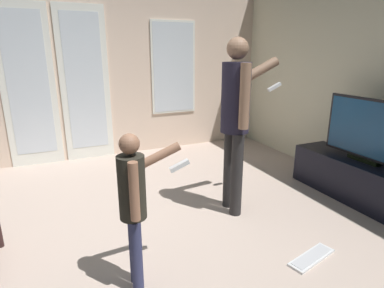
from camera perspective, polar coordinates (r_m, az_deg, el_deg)
ground_plane at (r=2.75m, az=-14.75°, el=-18.18°), size 5.97×5.03×0.02m
wall_back_with_doors at (r=4.76m, az=-20.83°, el=12.84°), size 5.97×0.09×2.70m
tv_stand at (r=3.78m, az=28.09°, el=-5.89°), size 0.44×1.50×0.43m
flat_screen_tv at (r=3.63m, az=29.19°, el=2.14°), size 0.08×0.97×0.65m
person_adult at (r=2.94m, az=8.05°, el=5.74°), size 0.72×0.44×1.65m
person_child at (r=2.03m, az=-10.32°, el=-9.79°), size 0.50×0.29×1.07m
loose_keyboard at (r=2.73m, az=20.77°, el=-18.58°), size 0.46×0.23×0.02m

